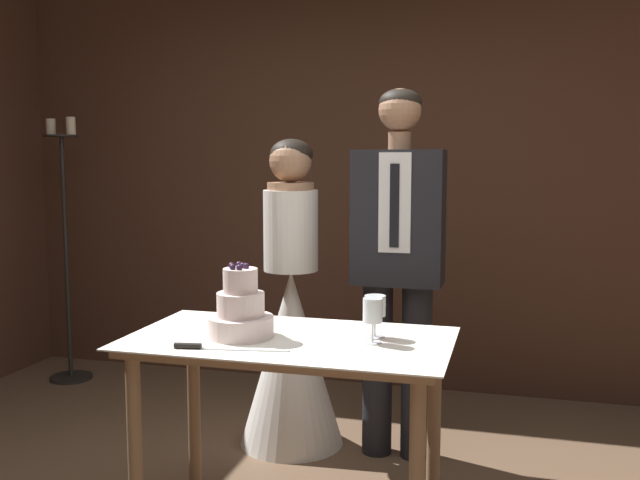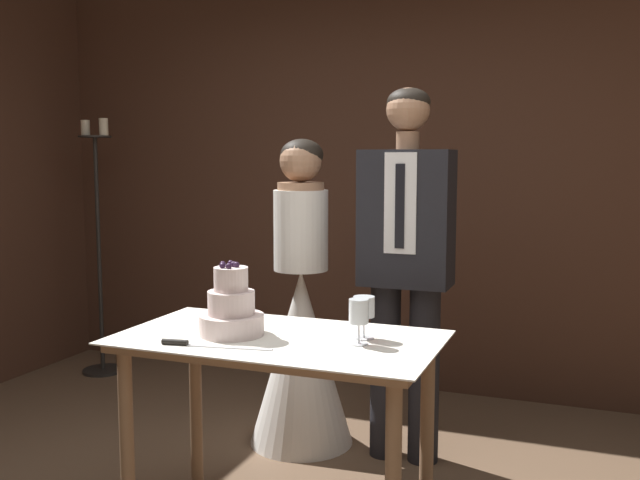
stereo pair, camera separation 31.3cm
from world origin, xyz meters
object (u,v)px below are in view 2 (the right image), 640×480
at_px(cake_knife, 195,344).
at_px(bride, 301,333).
at_px(tiered_cake, 231,310).
at_px(cake_table, 279,365).
at_px(wine_glass_middle, 364,309).
at_px(wine_glass_near, 359,314).
at_px(candle_stand, 99,259).
at_px(groom, 406,254).

bearing_deg(cake_knife, bride, 82.92).
height_order(tiered_cake, cake_knife, tiered_cake).
distance_m(cake_table, wine_glass_middle, 0.40).
bearing_deg(tiered_cake, bride, 95.67).
relative_size(wine_glass_near, candle_stand, 0.10).
xyz_separation_m(cake_knife, groom, (0.51, 1.13, 0.22)).
bearing_deg(cake_knife, candle_stand, 126.41).
bearing_deg(wine_glass_near, tiered_cake, -175.58).
height_order(cake_knife, candle_stand, candle_stand).
bearing_deg(candle_stand, groom, -15.41).
xyz_separation_m(cake_knife, candle_stand, (-1.82, 1.77, -0.02)).
relative_size(wine_glass_near, bride, 0.11).
bearing_deg(wine_glass_middle, cake_table, -164.09).
distance_m(cake_knife, bride, 1.15).
bearing_deg(cake_table, groom, 72.71).
bearing_deg(tiered_cake, wine_glass_middle, 14.38).
relative_size(tiered_cake, groom, 0.16).
xyz_separation_m(cake_table, tiered_cake, (-0.18, -0.04, 0.21)).
xyz_separation_m(cake_knife, bride, (-0.05, 1.13, -0.22)).
bearing_deg(candle_stand, wine_glass_near, -32.75).
distance_m(cake_table, candle_stand, 2.56).
bearing_deg(wine_glass_middle, wine_glass_near, -84.76).
bearing_deg(wine_glass_near, wine_glass_middle, 95.24).
bearing_deg(tiered_cake, groom, 63.55).
xyz_separation_m(wine_glass_middle, groom, (-0.04, 0.80, 0.11)).
relative_size(wine_glass_middle, bride, 0.10).
xyz_separation_m(groom, candle_stand, (-2.33, 0.64, -0.23)).
distance_m(tiered_cake, wine_glass_middle, 0.52).
bearing_deg(candle_stand, wine_glass_middle, -31.30).
distance_m(cake_table, wine_glass_near, 0.40).
relative_size(bride, groom, 0.87).
height_order(wine_glass_near, groom, groom).
xyz_separation_m(tiered_cake, wine_glass_middle, (0.50, 0.13, 0.02)).
bearing_deg(cake_knife, wine_glass_middle, 21.56).
relative_size(wine_glass_middle, candle_stand, 0.09).
height_order(cake_table, groom, groom).
bearing_deg(bride, cake_table, -72.72).
bearing_deg(bride, candle_stand, 160.15).
xyz_separation_m(cake_table, wine_glass_middle, (0.32, 0.09, 0.23)).
distance_m(tiered_cake, cake_knife, 0.22).
bearing_deg(candle_stand, tiered_cake, -40.01).
relative_size(cake_knife, wine_glass_near, 2.46).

